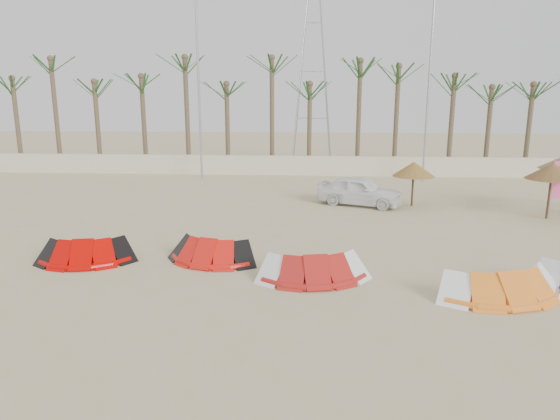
# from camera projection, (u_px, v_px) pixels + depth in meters

# --- Properties ---
(ground) EXTENTS (120.00, 120.00, 0.00)m
(ground) POSITION_uv_depth(u_px,v_px,m) (264.00, 316.00, 12.33)
(ground) COLOR tan
(ground) RESTS_ON ground
(boundary_wall) EXTENTS (60.00, 0.30, 1.30)m
(boundary_wall) POSITION_uv_depth(u_px,v_px,m) (296.00, 165.00, 33.55)
(boundary_wall) COLOR beige
(boundary_wall) RESTS_ON ground
(palm_line) EXTENTS (52.00, 4.00, 7.70)m
(palm_line) POSITION_uv_depth(u_px,v_px,m) (307.00, 77.00, 33.65)
(palm_line) COLOR brown
(palm_line) RESTS_ON ground
(lamp_b) EXTENTS (1.25, 0.14, 11.00)m
(lamp_b) POSITION_uv_depth(u_px,v_px,m) (199.00, 87.00, 30.84)
(lamp_b) COLOR #A5A8AD
(lamp_b) RESTS_ON ground
(lamp_c) EXTENTS (1.25, 0.14, 11.00)m
(lamp_c) POSITION_uv_depth(u_px,v_px,m) (429.00, 87.00, 29.91)
(lamp_c) COLOR #A5A8AD
(lamp_c) RESTS_ON ground
(pylon) EXTENTS (3.00, 3.00, 14.00)m
(pylon) POSITION_uv_depth(u_px,v_px,m) (311.00, 163.00, 39.46)
(pylon) COLOR #A5A8AD
(pylon) RESTS_ON ground
(kite_red_left) EXTENTS (3.24, 2.00, 0.90)m
(kite_red_left) POSITION_uv_depth(u_px,v_px,m) (89.00, 248.00, 16.35)
(kite_red_left) COLOR #C00400
(kite_red_left) RESTS_ON ground
(kite_red_mid) EXTENTS (3.23, 2.13, 0.90)m
(kite_red_mid) POSITION_uv_depth(u_px,v_px,m) (212.00, 248.00, 16.41)
(kite_red_mid) COLOR red
(kite_red_mid) RESTS_ON ground
(kite_red_right) EXTENTS (3.43, 2.01, 0.90)m
(kite_red_right) POSITION_uv_depth(u_px,v_px,m) (314.00, 264.00, 14.86)
(kite_red_right) COLOR #AA1C16
(kite_red_right) RESTS_ON ground
(kite_orange) EXTENTS (3.84, 2.36, 0.90)m
(kite_orange) POSITION_uv_depth(u_px,v_px,m) (499.00, 279.00, 13.62)
(kite_orange) COLOR orange
(kite_orange) RESTS_ON ground
(parasol_left) EXTENTS (2.02, 2.02, 2.17)m
(parasol_left) POSITION_uv_depth(u_px,v_px,m) (414.00, 169.00, 24.04)
(parasol_left) COLOR #4C331E
(parasol_left) RESTS_ON ground
(parasol_mid) EXTENTS (2.17, 2.17, 2.46)m
(parasol_mid) POSITION_uv_depth(u_px,v_px,m) (552.00, 171.00, 21.50)
(parasol_mid) COLOR #4C331E
(parasol_mid) RESTS_ON ground
(flag_pink) EXTENTS (0.45, 0.04, 2.61)m
(flag_pink) POSITION_uv_depth(u_px,v_px,m) (556.00, 182.00, 22.20)
(flag_pink) COLOR #A5A8AD
(flag_pink) RESTS_ON ground
(car) EXTENTS (4.48, 3.09, 1.42)m
(car) POSITION_uv_depth(u_px,v_px,m) (360.00, 191.00, 24.47)
(car) COLOR white
(car) RESTS_ON ground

